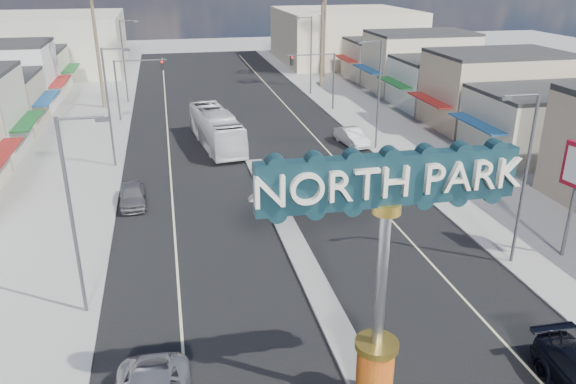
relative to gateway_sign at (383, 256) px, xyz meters
name	(u,v)px	position (x,y,z in m)	size (l,w,h in m)	color
ground	(252,158)	(0.00, 28.02, -5.93)	(160.00, 160.00, 0.00)	gray
road	(252,158)	(0.00, 28.02, -5.92)	(20.00, 120.00, 0.01)	black
median_island	(296,247)	(0.00, 12.02, -5.85)	(1.30, 30.00, 0.16)	gray
sidewalk_left	(69,169)	(-14.00, 28.02, -5.87)	(8.00, 120.00, 0.12)	gray
sidewalk_right	(413,146)	(14.00, 28.02, -5.87)	(8.00, 120.00, 0.12)	gray
storefront_row_right	(451,79)	(24.00, 41.02, -2.93)	(12.00, 42.00, 6.00)	#B7B29E
backdrop_far_left	(50,43)	(-22.00, 73.02, -1.93)	(20.00, 20.00, 8.00)	#B7B29E
backdrop_far_right	(344,36)	(22.00, 73.02, -1.93)	(20.00, 20.00, 8.00)	beige
gateway_sign	(383,256)	(0.00, 0.00, 0.00)	(8.20, 1.50, 9.15)	#DC4110
traffic_signal_left	(135,78)	(-9.18, 42.02, -1.65)	(5.09, 0.45, 6.00)	#47474C
traffic_signal_right	(317,70)	(9.18, 42.02, -1.65)	(5.09, 0.45, 6.00)	#47474C
streetlight_l_near	(75,209)	(-10.43, 8.02, -0.86)	(2.03, 0.22, 9.00)	#47474C
streetlight_l_mid	(110,102)	(-10.43, 28.02, -0.86)	(2.03, 0.22, 9.00)	#47474C
streetlight_l_far	(125,57)	(-10.43, 50.02, -0.86)	(2.03, 0.22, 9.00)	#47474C
streetlight_r_near	(523,172)	(10.43, 8.02, -0.86)	(2.03, 0.22, 9.00)	#47474C
streetlight_r_mid	(377,90)	(10.43, 28.02, -0.86)	(2.03, 0.22, 9.00)	#47474C
streetlight_r_far	(310,52)	(10.43, 50.02, -0.86)	(2.03, 0.22, 9.00)	#47474C
car_parked_left	(132,195)	(-9.00, 20.15, -5.23)	(1.64, 4.08, 1.39)	slate
car_parked_right	(352,137)	(9.00, 29.59, -5.21)	(1.52, 4.37, 1.44)	silver
city_bus	(216,129)	(-2.41, 31.77, -4.39)	(2.58, 11.02, 3.07)	white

